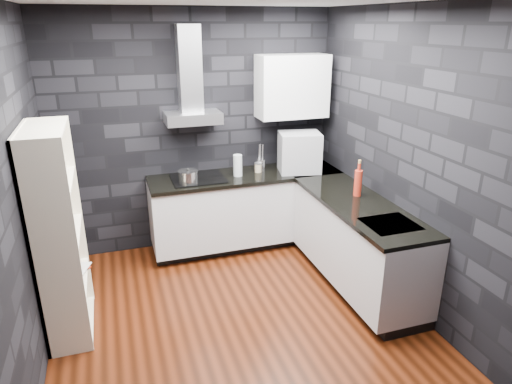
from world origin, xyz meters
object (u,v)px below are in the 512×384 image
storage_jar (258,168)px  red_bottle (358,183)px  fruit_bowl (57,235)px  utensil_crock (260,165)px  glass_vase (238,165)px  appliance_garage (299,152)px  pot (188,177)px  bookshelf (59,235)px

storage_jar → red_bottle: size_ratio=0.37×
red_bottle → fruit_bowl: (-2.79, -0.13, -0.09)m
utensil_crock → glass_vase: bearing=-161.7°
appliance_garage → red_bottle: size_ratio=1.75×
glass_vase → red_bottle: size_ratio=0.93×
storage_jar → pot: bearing=-169.6°
glass_vase → utensil_crock: glass_vase is taller
pot → fruit_bowl: size_ratio=0.98×
red_bottle → storage_jar: bearing=124.4°
glass_vase → utensil_crock: size_ratio=1.79×
utensil_crock → appliance_garage: appliance_garage is taller
glass_vase → bookshelf: (-1.82, -1.01, -0.12)m
pot → glass_vase: bearing=9.1°
red_bottle → fruit_bowl: bearing=-177.3°
glass_vase → red_bottle: 1.37m
glass_vase → appliance_garage: (0.73, -0.05, 0.10)m
appliance_garage → fruit_bowl: 2.76m
pot → bookshelf: bearing=-143.6°
storage_jar → fruit_bowl: 2.39m
pot → appliance_garage: 1.32m
utensil_crock → bookshelf: 2.40m
bookshelf → red_bottle: bearing=6.6°
red_bottle → bookshelf: 2.79m
utensil_crock → red_bottle: bearing=-58.2°
storage_jar → bookshelf: bookshelf is taller
utensil_crock → bookshelf: bookshelf is taller
fruit_bowl → bookshelf: bearing=90.0°
appliance_garage → fruit_bowl: bearing=-145.8°
pot → utensil_crock: utensil_crock is taller
glass_vase → utensil_crock: (0.30, 0.10, -0.05)m
appliance_garage → glass_vase: bearing=-172.3°
appliance_garage → fruit_bowl: appliance_garage is taller
appliance_garage → bookshelf: bookshelf is taller
pot → red_bottle: red_bottle is taller
storage_jar → red_bottle: (0.71, -1.03, 0.08)m
pot → utensil_crock: size_ratio=1.49×
red_bottle → fruit_bowl: size_ratio=1.26×
storage_jar → utensil_crock: 0.06m
utensil_crock → fruit_bowl: size_ratio=0.66×
utensil_crock → pot: bearing=-167.7°
fruit_bowl → red_bottle: bearing=2.7°
storage_jar → fruit_bowl: size_ratio=0.46×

